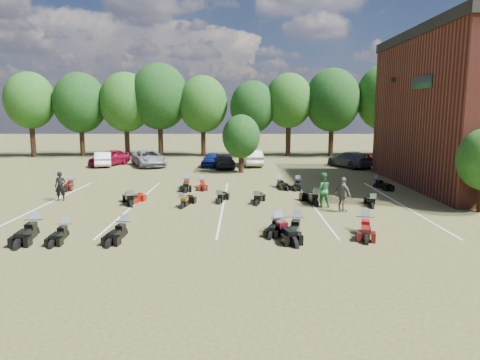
{
  "coord_description": "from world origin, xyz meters",
  "views": [
    {
      "loc": [
        -1.99,
        -20.75,
        5.16
      ],
      "look_at": [
        -2.06,
        4.0,
        1.2
      ],
      "focal_mm": 32.0,
      "sensor_mm": 36.0,
      "label": 1
    }
  ],
  "objects_px": {
    "person_black": "(60,186)",
    "person_green": "(322,190)",
    "person_grey": "(343,194)",
    "motorcycle_0": "(66,237)",
    "car_4": "(212,160)",
    "motorcycle_14": "(72,187)",
    "motorcycle_3": "(297,232)",
    "motorcycle_7": "(131,206)",
    "car_0": "(110,158)"
  },
  "relations": [
    {
      "from": "motorcycle_14",
      "to": "car_0",
      "type": "bearing_deg",
      "value": 85.58
    },
    {
      "from": "car_0",
      "to": "person_black",
      "type": "relative_size",
      "value": 2.67
    },
    {
      "from": "car_4",
      "to": "person_green",
      "type": "bearing_deg",
      "value": -60.97
    },
    {
      "from": "motorcycle_3",
      "to": "person_grey",
      "type": "bearing_deg",
      "value": 67.19
    },
    {
      "from": "car_0",
      "to": "person_grey",
      "type": "bearing_deg",
      "value": -24.48
    },
    {
      "from": "motorcycle_14",
      "to": "motorcycle_7",
      "type": "bearing_deg",
      "value": -55.53
    },
    {
      "from": "car_0",
      "to": "person_grey",
      "type": "height_order",
      "value": "person_grey"
    },
    {
      "from": "person_green",
      "to": "car_0",
      "type": "bearing_deg",
      "value": -51.4
    },
    {
      "from": "car_4",
      "to": "motorcycle_0",
      "type": "bearing_deg",
      "value": -94.44
    },
    {
      "from": "motorcycle_3",
      "to": "motorcycle_14",
      "type": "distance_m",
      "value": 17.85
    },
    {
      "from": "car_4",
      "to": "person_black",
      "type": "distance_m",
      "value": 17.71
    },
    {
      "from": "person_grey",
      "to": "motorcycle_14",
      "type": "relative_size",
      "value": 0.87
    },
    {
      "from": "car_4",
      "to": "motorcycle_14",
      "type": "height_order",
      "value": "car_4"
    },
    {
      "from": "person_grey",
      "to": "motorcycle_3",
      "type": "distance_m",
      "value": 4.85
    },
    {
      "from": "motorcycle_0",
      "to": "motorcycle_3",
      "type": "distance_m",
      "value": 9.78
    },
    {
      "from": "car_0",
      "to": "motorcycle_7",
      "type": "xyz_separation_m",
      "value": [
        6.57,
        -17.8,
        -0.78
      ]
    },
    {
      "from": "motorcycle_3",
      "to": "motorcycle_7",
      "type": "relative_size",
      "value": 1.13
    },
    {
      "from": "person_black",
      "to": "motorcycle_7",
      "type": "xyz_separation_m",
      "value": [
        4.41,
        -1.32,
        -0.86
      ]
    },
    {
      "from": "car_0",
      "to": "car_4",
      "type": "xyz_separation_m",
      "value": [
        9.91,
        -0.56,
        -0.12
      ]
    },
    {
      "from": "person_black",
      "to": "motorcycle_0",
      "type": "relative_size",
      "value": 0.86
    },
    {
      "from": "motorcycle_7",
      "to": "car_4",
      "type": "bearing_deg",
      "value": -90.84
    },
    {
      "from": "person_grey",
      "to": "motorcycle_3",
      "type": "relative_size",
      "value": 0.78
    },
    {
      "from": "person_black",
      "to": "car_0",
      "type": "bearing_deg",
      "value": 87.64
    },
    {
      "from": "motorcycle_0",
      "to": "motorcycle_7",
      "type": "xyz_separation_m",
      "value": [
        1.19,
        5.99,
        0.0
      ]
    },
    {
      "from": "motorcycle_3",
      "to": "motorcycle_7",
      "type": "bearing_deg",
      "value": 162.6
    },
    {
      "from": "car_4",
      "to": "motorcycle_14",
      "type": "xyz_separation_m",
      "value": [
        -8.85,
        -11.51,
        -0.66
      ]
    },
    {
      "from": "motorcycle_14",
      "to": "motorcycle_0",
      "type": "bearing_deg",
      "value": -79.17
    },
    {
      "from": "person_black",
      "to": "motorcycle_14",
      "type": "relative_size",
      "value": 0.81
    },
    {
      "from": "motorcycle_0",
      "to": "motorcycle_3",
      "type": "height_order",
      "value": "motorcycle_3"
    },
    {
      "from": "person_green",
      "to": "person_grey",
      "type": "bearing_deg",
      "value": 121.24
    },
    {
      "from": "person_grey",
      "to": "motorcycle_7",
      "type": "bearing_deg",
      "value": 49.77
    },
    {
      "from": "person_black",
      "to": "car_4",
      "type": "bearing_deg",
      "value": 54.21
    },
    {
      "from": "person_black",
      "to": "person_grey",
      "type": "height_order",
      "value": "person_grey"
    },
    {
      "from": "car_0",
      "to": "person_black",
      "type": "distance_m",
      "value": 16.62
    },
    {
      "from": "person_black",
      "to": "person_grey",
      "type": "xyz_separation_m",
      "value": [
        15.84,
        -2.77,
        0.06
      ]
    },
    {
      "from": "person_green",
      "to": "motorcycle_0",
      "type": "xyz_separation_m",
      "value": [
        -11.77,
        -5.69,
        -0.95
      ]
    },
    {
      "from": "car_4",
      "to": "motorcycle_0",
      "type": "distance_m",
      "value": 23.67
    },
    {
      "from": "car_4",
      "to": "motorcycle_3",
      "type": "relative_size",
      "value": 1.63
    },
    {
      "from": "person_green",
      "to": "motorcycle_14",
      "type": "xyz_separation_m",
      "value": [
        -16.09,
        6.02,
        -0.95
      ]
    },
    {
      "from": "car_4",
      "to": "motorcycle_0",
      "type": "height_order",
      "value": "car_4"
    },
    {
      "from": "person_black",
      "to": "motorcycle_14",
      "type": "distance_m",
      "value": 4.62
    },
    {
      "from": "motorcycle_7",
      "to": "motorcycle_14",
      "type": "relative_size",
      "value": 0.99
    },
    {
      "from": "motorcycle_3",
      "to": "motorcycle_14",
      "type": "relative_size",
      "value": 1.12
    },
    {
      "from": "car_0",
      "to": "motorcycle_7",
      "type": "bearing_deg",
      "value": -47.29
    },
    {
      "from": "person_black",
      "to": "person_green",
      "type": "relative_size",
      "value": 0.91
    },
    {
      "from": "person_grey",
      "to": "motorcycle_0",
      "type": "relative_size",
      "value": 0.92
    },
    {
      "from": "motorcycle_3",
      "to": "motorcycle_7",
      "type": "distance_m",
      "value": 10.05
    },
    {
      "from": "person_green",
      "to": "motorcycle_7",
      "type": "relative_size",
      "value": 0.9
    },
    {
      "from": "motorcycle_3",
      "to": "motorcycle_14",
      "type": "bearing_deg",
      "value": 156.19
    },
    {
      "from": "car_0",
      "to": "person_black",
      "type": "xyz_separation_m",
      "value": [
        2.16,
        -16.48,
        0.08
      ]
    }
  ]
}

